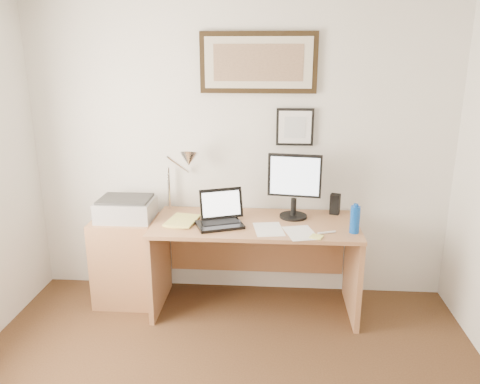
# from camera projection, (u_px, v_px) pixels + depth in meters

# --- Properties ---
(wall_back) EXTENTS (3.50, 0.02, 2.50)m
(wall_back) POSITION_uv_depth(u_px,v_px,m) (239.00, 150.00, 3.88)
(wall_back) COLOR silver
(wall_back) RESTS_ON ground
(side_cabinet) EXTENTS (0.50, 0.40, 0.73)m
(side_cabinet) POSITION_uv_depth(u_px,v_px,m) (127.00, 261.00, 3.89)
(side_cabinet) COLOR #986540
(side_cabinet) RESTS_ON floor
(water_bottle) EXTENTS (0.07, 0.07, 0.20)m
(water_bottle) POSITION_uv_depth(u_px,v_px,m) (355.00, 220.00, 3.42)
(water_bottle) COLOR #0C44A5
(water_bottle) RESTS_ON desk
(bottle_cap) EXTENTS (0.04, 0.04, 0.02)m
(bottle_cap) POSITION_uv_depth(u_px,v_px,m) (356.00, 205.00, 3.39)
(bottle_cap) COLOR #0C44A5
(bottle_cap) RESTS_ON water_bottle
(speaker) EXTENTS (0.09, 0.09, 0.17)m
(speaker) POSITION_uv_depth(u_px,v_px,m) (335.00, 204.00, 3.83)
(speaker) COLOR black
(speaker) RESTS_ON desk
(paper_sheet_a) EXTENTS (0.25, 0.33, 0.00)m
(paper_sheet_a) POSITION_uv_depth(u_px,v_px,m) (269.00, 229.00, 3.51)
(paper_sheet_a) COLOR white
(paper_sheet_a) RESTS_ON desk
(paper_sheet_b) EXTENTS (0.27, 0.34, 0.00)m
(paper_sheet_b) POSITION_uv_depth(u_px,v_px,m) (301.00, 233.00, 3.43)
(paper_sheet_b) COLOR white
(paper_sheet_b) RESTS_ON desk
(sticky_pad) EXTENTS (0.11, 0.11, 0.01)m
(sticky_pad) POSITION_uv_depth(u_px,v_px,m) (316.00, 237.00, 3.35)
(sticky_pad) COLOR #DDDC68
(sticky_pad) RESTS_ON desk
(marker_pen) EXTENTS (0.14, 0.06, 0.02)m
(marker_pen) POSITION_uv_depth(u_px,v_px,m) (327.00, 233.00, 3.43)
(marker_pen) COLOR white
(marker_pen) RESTS_ON desk
(book) EXTENTS (0.26, 0.33, 0.02)m
(book) POSITION_uv_depth(u_px,v_px,m) (170.00, 220.00, 3.68)
(book) COLOR #DFD868
(book) RESTS_ON desk
(desk) EXTENTS (1.60, 0.70, 0.75)m
(desk) POSITION_uv_depth(u_px,v_px,m) (255.00, 246.00, 3.80)
(desk) COLOR #986540
(desk) RESTS_ON floor
(laptop) EXTENTS (0.40, 0.40, 0.26)m
(laptop) POSITION_uv_depth(u_px,v_px,m) (220.00, 217.00, 3.60)
(laptop) COLOR black
(laptop) RESTS_ON desk
(lcd_monitor) EXTENTS (0.42, 0.22, 0.52)m
(lcd_monitor) POSITION_uv_depth(u_px,v_px,m) (294.00, 183.00, 3.68)
(lcd_monitor) COLOR black
(lcd_monitor) RESTS_ON desk
(printer) EXTENTS (0.44, 0.34, 0.18)m
(printer) POSITION_uv_depth(u_px,v_px,m) (126.00, 209.00, 3.77)
(printer) COLOR #9E9EA1
(printer) RESTS_ON side_cabinet
(desk_lamp) EXTENTS (0.29, 0.27, 0.53)m
(desk_lamp) POSITION_uv_depth(u_px,v_px,m) (187.00, 162.00, 3.74)
(desk_lamp) COLOR silver
(desk_lamp) RESTS_ON desk
(picture_large) EXTENTS (0.92, 0.04, 0.47)m
(picture_large) POSITION_uv_depth(u_px,v_px,m) (258.00, 63.00, 3.64)
(picture_large) COLOR black
(picture_large) RESTS_ON wall_back
(picture_small) EXTENTS (0.30, 0.03, 0.30)m
(picture_small) POSITION_uv_depth(u_px,v_px,m) (295.00, 127.00, 3.76)
(picture_small) COLOR black
(picture_small) RESTS_ON wall_back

